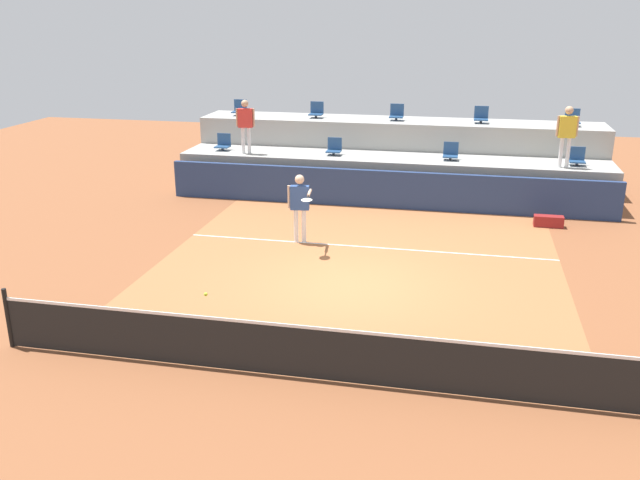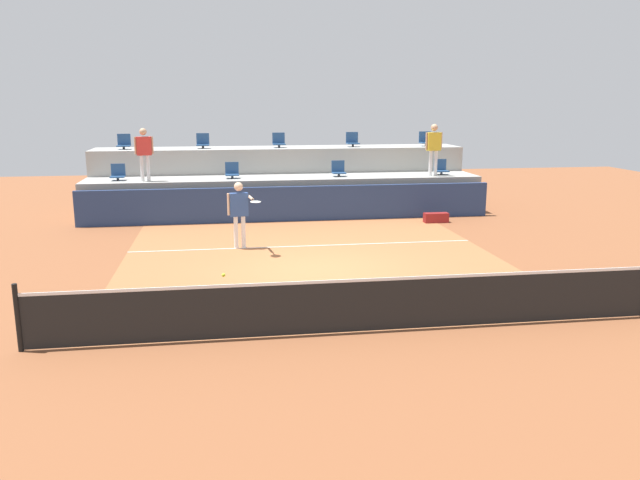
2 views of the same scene
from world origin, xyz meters
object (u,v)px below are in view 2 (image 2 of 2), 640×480
at_px(stadium_chair_upper_far_left, 124,143).
at_px(stadium_chair_upper_right, 352,141).
at_px(spectator_in_white, 144,149).
at_px(equipment_bag, 436,218).
at_px(stadium_chair_upper_far_right, 425,140).
at_px(stadium_chair_lower_far_right, 441,168).
at_px(tennis_ball, 224,275).
at_px(stadium_chair_lower_far_left, 118,173).
at_px(tennis_player, 240,208).
at_px(stadium_chair_upper_left, 203,142).
at_px(stadium_chair_lower_right, 338,170).
at_px(spectator_leaning_on_rail, 434,145).
at_px(stadium_chair_upper_center, 279,141).
at_px(stadium_chair_lower_left, 232,172).

distance_m(stadium_chair_upper_far_left, stadium_chair_upper_right, 8.00).
bearing_deg(spectator_in_white, equipment_bag, -11.24).
relative_size(stadium_chair_upper_far_left, stadium_chair_upper_far_right, 1.00).
distance_m(stadium_chair_lower_far_right, tennis_ball, 12.52).
xyz_separation_m(stadium_chair_lower_far_left, tennis_ball, (3.25, -10.02, -0.73)).
bearing_deg(tennis_player, stadium_chair_upper_left, 98.93).
bearing_deg(equipment_bag, stadium_chair_lower_right, 141.46).
xyz_separation_m(stadium_chair_upper_right, spectator_leaning_on_rail, (2.32, -2.18, -0.02)).
bearing_deg(stadium_chair_lower_far_right, stadium_chair_upper_far_left, 170.48).
height_order(stadium_chair_upper_far_right, equipment_bag, stadium_chair_upper_far_right).
distance_m(stadium_chair_upper_left, tennis_ball, 11.94).
relative_size(stadium_chair_upper_left, stadium_chair_upper_center, 1.00).
relative_size(spectator_in_white, tennis_ball, 24.30).
relative_size(stadium_chair_upper_left, stadium_chair_upper_far_right, 1.00).
bearing_deg(stadium_chair_lower_far_left, spectator_in_white, -23.18).
bearing_deg(tennis_ball, stadium_chair_lower_far_right, 53.29).
bearing_deg(stadium_chair_lower_far_left, stadium_chair_upper_right, 12.71).
height_order(stadium_chair_lower_left, stadium_chair_lower_far_right, same).
xyz_separation_m(tennis_player, spectator_in_white, (-2.80, 4.44, 1.19)).
bearing_deg(stadium_chair_lower_far_left, stadium_chair_lower_left, 0.00).
bearing_deg(stadium_chair_lower_far_left, stadium_chair_lower_right, 0.00).
relative_size(stadium_chair_lower_left, stadium_chair_upper_left, 1.00).
bearing_deg(stadium_chair_lower_left, spectator_in_white, -171.94).
relative_size(stadium_chair_upper_far_left, spectator_leaning_on_rail, 0.30).
bearing_deg(stadium_chair_lower_far_right, stadium_chair_upper_right, 146.66).
relative_size(stadium_chair_upper_right, spectator_leaning_on_rail, 0.30).
height_order(spectator_leaning_on_rail, tennis_ball, spectator_leaning_on_rail).
height_order(stadium_chair_lower_right, stadium_chair_upper_right, stadium_chair_upper_right).
distance_m(stadium_chair_lower_far_right, stadium_chair_upper_center, 5.76).
distance_m(stadium_chair_lower_left, stadium_chair_upper_right, 4.81).
bearing_deg(stadium_chair_upper_far_left, equipment_bag, -21.87).
xyz_separation_m(stadium_chair_lower_right, tennis_player, (-3.45, -4.82, -0.41)).
bearing_deg(stadium_chair_upper_left, stadium_chair_lower_right, -21.85).
bearing_deg(stadium_chair_lower_far_right, stadium_chair_lower_left, 180.00).
distance_m(stadium_chair_lower_far_left, equipment_bag, 10.18).
relative_size(stadium_chair_lower_far_left, spectator_leaning_on_rail, 0.30).
bearing_deg(stadium_chair_lower_far_left, tennis_player, -52.57).
bearing_deg(stadium_chair_lower_far_left, stadium_chair_upper_center, 18.72).
bearing_deg(stadium_chair_upper_far_left, tennis_ball, -74.55).
xyz_separation_m(stadium_chair_upper_right, stadium_chair_upper_far_right, (2.74, 0.00, 0.00)).
distance_m(stadium_chair_upper_far_left, tennis_player, 7.70).
bearing_deg(stadium_chair_upper_far_left, stadium_chair_lower_left, -26.42).
bearing_deg(stadium_chair_upper_left, spectator_leaning_on_rail, -15.93).
bearing_deg(stadium_chair_lower_right, equipment_bag, -38.54).
bearing_deg(stadium_chair_lower_far_left, spectator_leaning_on_rail, -2.13).
distance_m(stadium_chair_lower_left, equipment_bag, 6.75).
bearing_deg(stadium_chair_lower_right, stadium_chair_lower_far_left, 180.00).
distance_m(stadium_chair_upper_far_left, tennis_ball, 12.36).
bearing_deg(spectator_leaning_on_rail, stadium_chair_lower_left, 176.72).
bearing_deg(stadium_chair_upper_center, stadium_chair_lower_far_right, -18.41).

